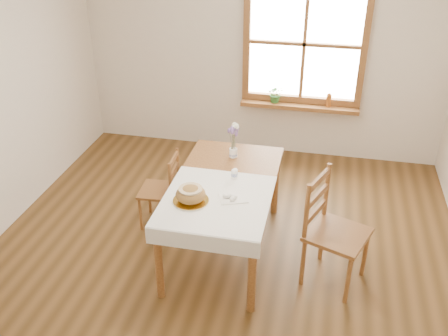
# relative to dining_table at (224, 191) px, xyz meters

# --- Properties ---
(ground) EXTENTS (5.00, 5.00, 0.00)m
(ground) POSITION_rel_dining_table_xyz_m (0.00, -0.30, -0.66)
(ground) COLOR brown
(ground) RESTS_ON ground
(room_walls) EXTENTS (4.60, 5.10, 2.65)m
(room_walls) POSITION_rel_dining_table_xyz_m (0.00, -0.30, 1.04)
(room_walls) COLOR silver
(room_walls) RESTS_ON ground
(window) EXTENTS (1.46, 0.08, 1.46)m
(window) POSITION_rel_dining_table_xyz_m (0.50, 2.17, 0.79)
(window) COLOR #9C6730
(window) RESTS_ON ground
(window_sill) EXTENTS (1.46, 0.20, 0.05)m
(window_sill) POSITION_rel_dining_table_xyz_m (0.50, 2.10, 0.03)
(window_sill) COLOR #9C6730
(window_sill) RESTS_ON ground
(dining_table) EXTENTS (0.90, 1.60, 0.75)m
(dining_table) POSITION_rel_dining_table_xyz_m (0.00, 0.00, 0.00)
(dining_table) COLOR #9C6730
(dining_table) RESTS_ON ground
(table_linen) EXTENTS (0.91, 0.99, 0.01)m
(table_linen) POSITION_rel_dining_table_xyz_m (0.00, -0.30, 0.09)
(table_linen) COLOR white
(table_linen) RESTS_ON dining_table
(chair_left) EXTENTS (0.41, 0.40, 0.80)m
(chair_left) POSITION_rel_dining_table_xyz_m (-0.74, 0.29, -0.26)
(chair_left) COLOR #9C6730
(chair_left) RESTS_ON ground
(chair_right) EXTENTS (0.64, 0.62, 1.02)m
(chair_right) POSITION_rel_dining_table_xyz_m (1.04, -0.21, -0.15)
(chair_right) COLOR #9C6730
(chair_right) RESTS_ON ground
(bread_plate) EXTENTS (0.34, 0.34, 0.02)m
(bread_plate) POSITION_rel_dining_table_xyz_m (-0.20, -0.38, 0.10)
(bread_plate) COLOR white
(bread_plate) RESTS_ON table_linen
(bread_loaf) EXTENTS (0.25, 0.25, 0.14)m
(bread_loaf) POSITION_rel_dining_table_xyz_m (-0.20, -0.38, 0.18)
(bread_loaf) COLOR olive
(bread_loaf) RESTS_ON bread_plate
(egg_napkin) EXTENTS (0.29, 0.27, 0.01)m
(egg_napkin) POSITION_rel_dining_table_xyz_m (0.13, -0.25, 0.10)
(egg_napkin) COLOR white
(egg_napkin) RESTS_ON table_linen
(eggs) EXTENTS (0.22, 0.21, 0.04)m
(eggs) POSITION_rel_dining_table_xyz_m (0.13, -0.25, 0.13)
(eggs) COLOR white
(eggs) RESTS_ON egg_napkin
(salt_shaker) EXTENTS (0.05, 0.05, 0.09)m
(salt_shaker) POSITION_rel_dining_table_xyz_m (0.08, 0.10, 0.14)
(salt_shaker) COLOR white
(salt_shaker) RESTS_ON table_linen
(pepper_shaker) EXTENTS (0.05, 0.05, 0.10)m
(pepper_shaker) POSITION_rel_dining_table_xyz_m (0.08, 0.07, 0.15)
(pepper_shaker) COLOR white
(pepper_shaker) RESTS_ON table_linen
(flower_vase) EXTENTS (0.09, 0.09, 0.09)m
(flower_vase) POSITION_rel_dining_table_xyz_m (-0.01, 0.49, 0.13)
(flower_vase) COLOR white
(flower_vase) RESTS_ON dining_table
(lavender_bouquet) EXTENTS (0.14, 0.14, 0.27)m
(lavender_bouquet) POSITION_rel_dining_table_xyz_m (-0.01, 0.49, 0.31)
(lavender_bouquet) COLOR #6E5190
(lavender_bouquet) RESTS_ON flower_vase
(potted_plant) EXTENTS (0.23, 0.25, 0.17)m
(potted_plant) POSITION_rel_dining_table_xyz_m (0.20, 2.10, 0.14)
(potted_plant) COLOR #2E6829
(potted_plant) RESTS_ON window_sill
(amber_bottle) EXTENTS (0.08, 0.08, 0.18)m
(amber_bottle) POSITION_rel_dining_table_xyz_m (0.85, 2.10, 0.14)
(amber_bottle) COLOR #9F551D
(amber_bottle) RESTS_ON window_sill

